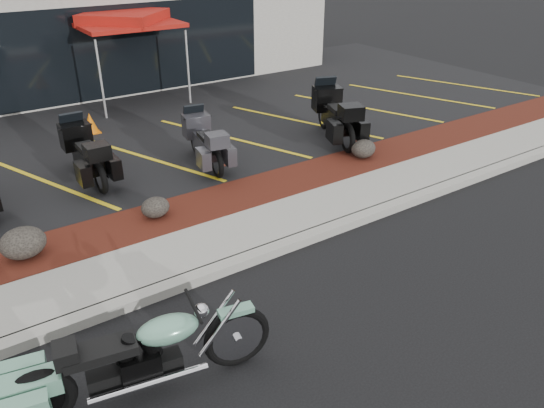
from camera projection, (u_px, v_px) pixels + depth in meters
ground at (291, 287)px, 7.80m from camera, size 90.00×90.00×0.00m
curb at (258, 255)px, 8.42m from camera, size 24.00×0.25×0.15m
sidewalk at (236, 236)px, 8.94m from camera, size 24.00×1.20×0.15m
mulch_bed at (203, 208)px, 9.82m from camera, size 24.00×1.20×0.16m
upper_lot at (107, 128)px, 13.80m from camera, size 26.00×9.60×0.15m
dealership_building at (37, 20)px, 17.52m from camera, size 18.00×8.16×4.00m
boulder_left at (23, 243)px, 8.13m from camera, size 0.69×0.58×0.49m
boulder_mid at (155, 207)px, 9.30m from camera, size 0.51×0.42×0.36m
boulder_right at (363, 149)px, 11.73m from camera, size 0.57×0.48×0.41m
hero_cruiser at (237, 329)px, 6.17m from camera, size 3.16×1.31×1.08m
touring_black_mid at (75, 140)px, 11.07m from camera, size 0.80×2.09×1.22m
touring_grey at (195, 130)px, 11.77m from camera, size 1.06×2.06×1.15m
touring_black_rear at (325, 103)px, 13.24m from camera, size 1.63×2.47×1.34m
traffic_cone at (90, 123)px, 13.17m from camera, size 0.43×0.43×0.51m
popup_canopy at (124, 20)px, 14.82m from camera, size 3.47×3.47×2.50m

